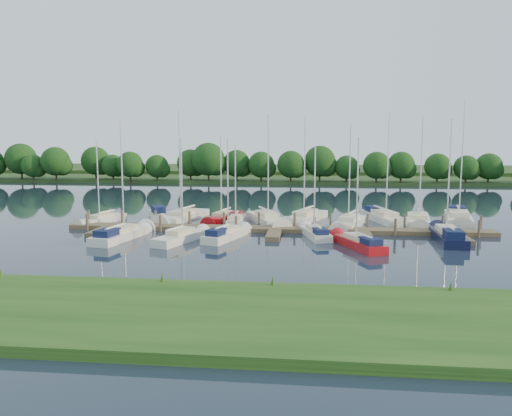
# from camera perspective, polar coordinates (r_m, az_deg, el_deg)

# --- Properties ---
(ground) EXTENTS (260.00, 260.00, 0.00)m
(ground) POSITION_cam_1_polar(r_m,az_deg,el_deg) (39.37, 1.51, -4.74)
(ground) COLOR #192032
(ground) RESTS_ON ground
(near_bank) EXTENTS (90.00, 10.00, 0.50)m
(near_bank) POSITION_cam_1_polar(r_m,az_deg,el_deg) (23.97, -1.63, -12.25)
(near_bank) COLOR #1B4112
(near_bank) RESTS_ON ground
(dock) EXTENTS (40.00, 6.00, 0.40)m
(dock) POSITION_cam_1_polar(r_m,az_deg,el_deg) (46.48, 2.23, -2.59)
(dock) COLOR #4E402C
(dock) RESTS_ON ground
(mooring_pilings) EXTENTS (38.24, 2.84, 2.00)m
(mooring_pilings) POSITION_cam_1_polar(r_m,az_deg,el_deg) (47.52, 2.32, -1.88)
(mooring_pilings) COLOR #473D33
(mooring_pilings) RESTS_ON ground
(far_shore) EXTENTS (180.00, 30.00, 0.60)m
(far_shore) POSITION_cam_1_polar(r_m,az_deg,el_deg) (113.68, 4.54, 3.44)
(far_shore) COLOR #1F3E18
(far_shore) RESTS_ON ground
(distant_hill) EXTENTS (220.00, 40.00, 1.40)m
(distant_hill) POSITION_cam_1_polar(r_m,az_deg,el_deg) (138.60, 4.83, 4.34)
(distant_hill) COLOR #344B21
(distant_hill) RESTS_ON ground
(treeline) EXTENTS (146.06, 9.32, 8.31)m
(treeline) POSITION_cam_1_polar(r_m,az_deg,el_deg) (100.05, 4.05, 5.05)
(treeline) COLOR #38281C
(treeline) RESTS_ON ground
(sailboat_n_0) EXTENTS (3.20, 6.99, 8.87)m
(sailboat_n_0) POSITION_cam_1_polar(r_m,az_deg,el_deg) (54.47, -17.30, -1.36)
(sailboat_n_0) COLOR silver
(sailboat_n_0) RESTS_ON ground
(motorboat) EXTENTS (3.52, 5.67, 1.69)m
(motorboat) POSITION_cam_1_polar(r_m,az_deg,el_deg) (56.18, -11.06, -0.81)
(motorboat) COLOR silver
(motorboat) RESTS_ON ground
(sailboat_n_2) EXTENTS (4.07, 9.73, 12.14)m
(sailboat_n_2) POSITION_cam_1_polar(r_m,az_deg,el_deg) (54.43, -8.48, -1.10)
(sailboat_n_2) COLOR silver
(sailboat_n_2) RESTS_ON ground
(sailboat_n_3) EXTENTS (3.04, 7.28, 9.29)m
(sailboat_n_3) POSITION_cam_1_polar(r_m,az_deg,el_deg) (53.15, -3.87, -1.24)
(sailboat_n_3) COLOR #A70F14
(sailboat_n_3) RESTS_ON ground
(sailboat_n_4) EXTENTS (1.80, 6.60, 8.46)m
(sailboat_n_4) POSITION_cam_1_polar(r_m,az_deg,el_deg) (51.33, -2.30, -1.50)
(sailboat_n_4) COLOR silver
(sailboat_n_4) RESTS_ON ground
(sailboat_n_5) EXTENTS (4.94, 8.92, 11.58)m
(sailboat_n_5) POSITION_cam_1_polar(r_m,az_deg,el_deg) (51.63, 1.29, -1.47)
(sailboat_n_5) COLOR silver
(sailboat_n_5) RESTS_ON ground
(sailboat_n_6) EXTENTS (4.72, 8.92, 11.52)m
(sailboat_n_6) POSITION_cam_1_polar(r_m,az_deg,el_deg) (53.09, 5.61, -1.26)
(sailboat_n_6) COLOR silver
(sailboat_n_6) RESTS_ON ground
(sailboat_n_7) EXTENTS (3.95, 8.12, 10.48)m
(sailboat_n_7) POSITION_cam_1_polar(r_m,az_deg,el_deg) (50.14, 10.59, -1.87)
(sailboat_n_7) COLOR silver
(sailboat_n_7) RESTS_ON ground
(sailboat_n_8) EXTENTS (4.24, 9.41, 11.86)m
(sailboat_n_8) POSITION_cam_1_polar(r_m,az_deg,el_deg) (54.70, 14.43, -1.15)
(sailboat_n_8) COLOR silver
(sailboat_n_8) RESTS_ON ground
(sailboat_n_9) EXTENTS (3.41, 8.97, 11.28)m
(sailboat_n_9) POSITION_cam_1_polar(r_m,az_deg,el_deg) (53.58, 18.09, -1.53)
(sailboat_n_9) COLOR silver
(sailboat_n_9) RESTS_ON ground
(sailboat_n_10) EXTENTS (4.27, 10.37, 13.02)m
(sailboat_n_10) POSITION_cam_1_polar(r_m,az_deg,el_deg) (56.34, 22.13, -1.21)
(sailboat_n_10) COLOR silver
(sailboat_n_10) RESTS_ON ground
(sailboat_s_0) EXTENTS (3.08, 8.36, 10.58)m
(sailboat_s_0) POSITION_cam_1_polar(r_m,az_deg,el_deg) (44.91, -15.10, -3.04)
(sailboat_s_0) COLOR silver
(sailboat_s_0) RESTS_ON ground
(sailboat_s_1) EXTENTS (3.47, 7.00, 9.11)m
(sailboat_s_1) POSITION_cam_1_polar(r_m,az_deg,el_deg) (42.82, -8.56, -3.44)
(sailboat_s_1) COLOR silver
(sailboat_s_1) RESTS_ON ground
(sailboat_s_2) EXTENTS (3.33, 7.01, 9.05)m
(sailboat_s_2) POSITION_cam_1_polar(r_m,az_deg,el_deg) (43.47, -3.43, -3.14)
(sailboat_s_2) COLOR silver
(sailboat_s_2) RESTS_ON ground
(sailboat_s_3) EXTENTS (2.84, 6.51, 8.30)m
(sailboat_s_3) POSITION_cam_1_polar(r_m,az_deg,el_deg) (44.64, 6.77, -2.92)
(sailboat_s_3) COLOR silver
(sailboat_s_3) RESTS_ON ground
(sailboat_s_4) EXTENTS (3.88, 6.99, 9.09)m
(sailboat_s_4) POSITION_cam_1_polar(r_m,az_deg,el_deg) (40.80, 11.61, -4.00)
(sailboat_s_4) COLOR #A70F14
(sailboat_s_4) RESTS_ON ground
(sailboat_s_5) EXTENTS (2.42, 8.37, 10.75)m
(sailboat_s_5) POSITION_cam_1_polar(r_m,az_deg,el_deg) (45.57, 21.01, -3.12)
(sailboat_s_5) COLOR black
(sailboat_s_5) RESTS_ON ground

